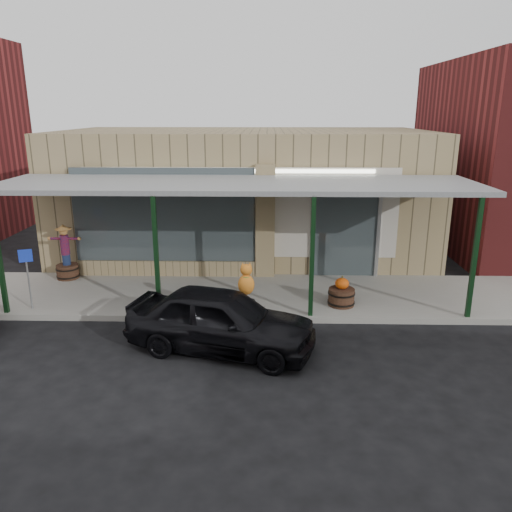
{
  "coord_description": "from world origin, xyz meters",
  "views": [
    {
      "loc": [
        0.78,
        -8.86,
        4.83
      ],
      "look_at": [
        0.5,
        2.6,
        1.47
      ],
      "focal_mm": 35.0,
      "sensor_mm": 36.0,
      "label": 1
    }
  ],
  "objects_px": {
    "handicap_sign": "(27,271)",
    "barrel_pumpkin": "(341,295)",
    "parked_sedan": "(221,320)",
    "barrel_scarecrow": "(67,260)"
  },
  "relations": [
    {
      "from": "barrel_pumpkin",
      "to": "handicap_sign",
      "type": "xyz_separation_m",
      "value": [
        -7.62,
        -0.41,
        0.7
      ]
    },
    {
      "from": "barrel_scarecrow",
      "to": "barrel_pumpkin",
      "type": "height_order",
      "value": "barrel_scarecrow"
    },
    {
      "from": "barrel_pumpkin",
      "to": "parked_sedan",
      "type": "relative_size",
      "value": 0.2
    },
    {
      "from": "handicap_sign",
      "to": "barrel_pumpkin",
      "type": "bearing_deg",
      "value": -17.3
    },
    {
      "from": "barrel_scarecrow",
      "to": "handicap_sign",
      "type": "bearing_deg",
      "value": -113.08
    },
    {
      "from": "barrel_pumpkin",
      "to": "parked_sedan",
      "type": "distance_m",
      "value": 3.55
    },
    {
      "from": "handicap_sign",
      "to": "parked_sedan",
      "type": "height_order",
      "value": "handicap_sign"
    },
    {
      "from": "handicap_sign",
      "to": "parked_sedan",
      "type": "xyz_separation_m",
      "value": [
        4.83,
        -1.78,
        -0.45
      ]
    },
    {
      "from": "barrel_scarecrow",
      "to": "handicap_sign",
      "type": "distance_m",
      "value": 2.34
    },
    {
      "from": "barrel_scarecrow",
      "to": "barrel_pumpkin",
      "type": "relative_size",
      "value": 1.87
    }
  ]
}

